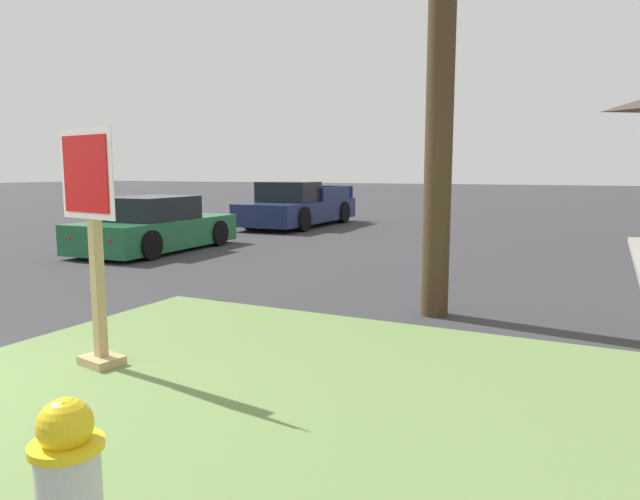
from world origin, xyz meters
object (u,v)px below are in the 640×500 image
object	(u,v)px
stop_sign	(94,252)
manhole_cover	(206,306)
parked_sedan_green	(155,227)
pickup_truck_navy	(298,208)

from	to	relation	value
stop_sign	manhole_cover	bearing A→B (deg)	106.88
parked_sedan_green	manhole_cover	bearing A→B (deg)	-41.59
stop_sign	parked_sedan_green	size ratio (longest dim) A/B	0.50
stop_sign	manhole_cover	world-z (taller)	stop_sign
manhole_cover	pickup_truck_navy	size ratio (longest dim) A/B	0.13
parked_sedan_green	stop_sign	bearing A→B (deg)	-51.13
parked_sedan_green	pickup_truck_navy	world-z (taller)	pickup_truck_navy
stop_sign	parked_sedan_green	xyz separation A→B (m)	(-5.25, 6.52, -0.58)
stop_sign	parked_sedan_green	distance (m)	8.39
stop_sign	pickup_truck_navy	distance (m)	14.19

